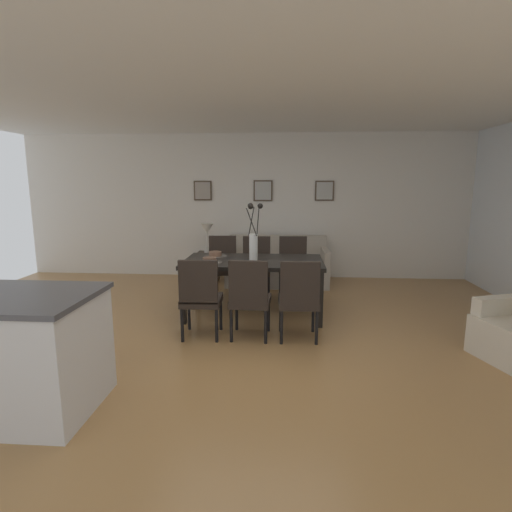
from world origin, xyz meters
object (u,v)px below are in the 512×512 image
at_px(centerpiece_vase, 253,238).
at_px(framed_picture_left, 203,191).
at_px(dining_chair_mid_left, 299,296).
at_px(sofa, 277,267).
at_px(dining_chair_mid_right, 293,264).
at_px(bowl_near_right, 215,253).
at_px(framed_picture_center, 263,191).
at_px(dining_table, 253,266).
at_px(dining_chair_near_left, 200,294).
at_px(table_lamp, 207,231).
at_px(dining_chair_far_left, 250,295).
at_px(bowl_near_left, 209,259).
at_px(dining_chair_near_right, 222,263).
at_px(framed_picture_right, 325,191).
at_px(dining_chair_far_right, 256,264).
at_px(side_table, 208,267).

xyz_separation_m(centerpiece_vase, framed_picture_left, (-1.10, 2.22, 0.56)).
distance_m(dining_chair_mid_left, sofa, 2.63).
height_order(dining_chair_mid_right, bowl_near_right, dining_chair_mid_right).
distance_m(centerpiece_vase, framed_picture_center, 2.29).
xyz_separation_m(dining_table, sofa, (0.28, 1.74, -0.39)).
bearing_deg(dining_chair_near_left, table_lamp, 99.15).
relative_size(dining_chair_far_left, sofa, 0.53).
bearing_deg(bowl_near_left, dining_chair_near_right, 90.73).
bearing_deg(sofa, dining_chair_near_right, -134.43).
bearing_deg(table_lamp, dining_chair_near_right, -65.96).
relative_size(framed_picture_left, framed_picture_right, 0.99).
xyz_separation_m(bowl_near_left, framed_picture_left, (-0.56, 2.44, 0.81)).
xyz_separation_m(dining_chair_far_right, framed_picture_center, (0.03, 1.35, 1.07)).
bearing_deg(table_lamp, dining_chair_mid_right, -30.49).
height_order(dining_chair_far_left, side_table, dining_chair_far_left).
bearing_deg(dining_table, dining_chair_far_left, -88.32).
distance_m(bowl_near_left, framed_picture_left, 2.63).
height_order(dining_chair_near_right, sofa, dining_chair_near_right).
bearing_deg(sofa, dining_chair_near_left, -107.09).
xyz_separation_m(dining_table, framed_picture_center, (0.00, 2.22, 0.92)).
distance_m(dining_chair_near_right, bowl_near_right, 0.72).
distance_m(dining_chair_far_left, dining_chair_far_right, 1.73).
bearing_deg(framed_picture_center, bowl_near_right, -105.11).
relative_size(dining_chair_near_right, dining_chair_far_right, 1.00).
xyz_separation_m(bowl_near_left, bowl_near_right, (0.00, 0.44, 0.00)).
bearing_deg(dining_chair_mid_left, dining_chair_far_right, 108.93).
height_order(dining_chair_near_right, dining_chair_far_left, same).
distance_m(sofa, framed_picture_center, 1.42).
bearing_deg(table_lamp, bowl_near_right, -75.21).
height_order(centerpiece_vase, bowl_near_right, centerpiece_vase).
height_order(dining_chair_mid_right, framed_picture_center, framed_picture_center).
distance_m(dining_chair_mid_left, side_table, 3.06).
bearing_deg(table_lamp, dining_chair_mid_left, -60.09).
height_order(dining_chair_far_right, dining_chair_mid_left, same).
relative_size(dining_chair_near_left, dining_chair_far_left, 1.00).
height_order(dining_table, bowl_near_right, bowl_near_right).
height_order(dining_chair_mid_left, table_lamp, table_lamp).
distance_m(bowl_near_right, framed_picture_right, 2.71).
relative_size(dining_chair_near_left, dining_chair_mid_right, 1.00).
bearing_deg(dining_chair_far_left, side_table, 110.30).
bearing_deg(bowl_near_right, dining_chair_near_right, 91.20).
bearing_deg(framed_picture_center, dining_table, -90.00).
xyz_separation_m(dining_chair_far_left, framed_picture_left, (-1.13, 3.08, 1.07)).
xyz_separation_m(sofa, table_lamp, (-1.23, 0.04, 0.61)).
bearing_deg(dining_chair_far_right, framed_picture_right, 50.14).
height_order(bowl_near_right, framed_picture_left, framed_picture_left).
xyz_separation_m(bowl_near_left, table_lamp, (-0.41, 1.99, 0.11)).
distance_m(dining_chair_mid_right, side_table, 1.74).
bearing_deg(framed_picture_right, dining_chair_near_right, -141.13).
distance_m(dining_chair_near_right, framed_picture_right, 2.38).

